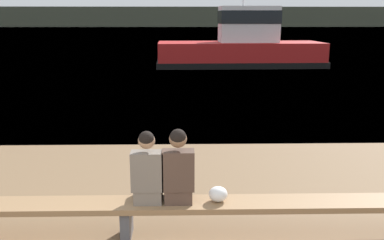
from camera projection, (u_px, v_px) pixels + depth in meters
water_surface at (180, 28)px, 126.19m from camera, size 240.00×240.00×0.00m
far_shoreline at (180, 17)px, 142.41m from camera, size 600.00×12.00×6.33m
bench_main at (126, 208)px, 5.41m from camera, size 8.12×0.46×0.47m
person_left at (148, 172)px, 5.32m from camera, size 0.40×0.42×0.94m
person_right at (178, 170)px, 5.32m from camera, size 0.40×0.43×0.96m
shopping_bag at (218, 194)px, 5.40m from camera, size 0.24×0.21×0.20m
tugboat_red at (242, 48)px, 24.83m from camera, size 9.69×3.70×6.07m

